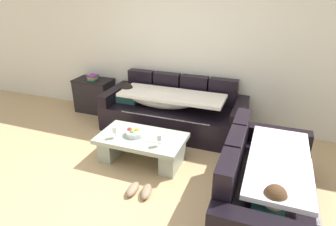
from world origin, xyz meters
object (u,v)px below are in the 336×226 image
couch_along_wall (171,111)px  wine_glass_near_left (115,130)px  wine_glass_near_right (159,138)px  pair_of_shoes (139,190)px  coffee_table (142,145)px  fruit_bowl (135,132)px  open_magazine (154,138)px  side_cabinet (95,95)px  couch_near_window (265,186)px  book_stack_on_cabinet (93,77)px

couch_along_wall → wine_glass_near_left: (-0.38, -1.20, 0.17)m
wine_glass_near_right → pair_of_shoes: 0.69m
coffee_table → wine_glass_near_right: 0.44m
wine_glass_near_right → pair_of_shoes: (-0.05, -0.52, -0.45)m
fruit_bowl → open_magazine: bearing=1.0°
couch_along_wall → wine_glass_near_left: couch_along_wall is taller
wine_glass_near_right → side_cabinet: size_ratio=0.23×
couch_near_window → wine_glass_near_left: size_ratio=11.20×
wine_glass_near_left → fruit_bowl: bearing=37.2°
fruit_bowl → pair_of_shoes: fruit_bowl is taller
wine_glass_near_left → side_cabinet: side_cabinet is taller
coffee_table → fruit_bowl: fruit_bowl is taller
couch_near_window → couch_along_wall: bearing=47.0°
fruit_bowl → coffee_table: bearing=-4.7°
couch_along_wall → couch_near_window: size_ratio=1.27×
wine_glass_near_left → pair_of_shoes: bearing=-40.8°
couch_along_wall → pair_of_shoes: size_ratio=7.24×
open_magazine → couch_along_wall: bearing=93.0°
coffee_table → wine_glass_near_left: bearing=-153.7°
book_stack_on_cabinet → couch_along_wall: bearing=-7.5°
coffee_table → fruit_bowl: 0.21m
wine_glass_near_left → couch_near_window: bearing=-8.4°
couch_near_window → wine_glass_near_right: size_ratio=11.20×
coffee_table → side_cabinet: size_ratio=1.67×
couch_near_window → wine_glass_near_left: 2.01m
book_stack_on_cabinet → wine_glass_near_right: bearing=-36.4°
coffee_table → side_cabinet: 2.05m
coffee_table → couch_near_window: bearing=-15.1°
side_cabinet → pair_of_shoes: (1.89, -1.94, -0.28)m
couch_near_window → pair_of_shoes: bearing=99.0°
couch_along_wall → wine_glass_near_right: bearing=-77.6°
couch_near_window → coffee_table: 1.73m
couch_along_wall → pair_of_shoes: (0.22, -1.72, -0.29)m
fruit_bowl → pair_of_shoes: (0.38, -0.68, -0.38)m
side_cabinet → couch_near_window: bearing=-27.7°
coffee_table → pair_of_shoes: size_ratio=3.69×
couch_along_wall → wine_glass_near_left: size_ratio=14.18×
pair_of_shoes → side_cabinet: bearing=134.2°
fruit_bowl → side_cabinet: bearing=140.0°
coffee_table → wine_glass_near_left: 0.44m
couch_near_window → book_stack_on_cabinet: size_ratio=8.99×
fruit_bowl → side_cabinet: (-1.51, 1.27, -0.10)m
couch_along_wall → open_magazine: 1.04m
couch_along_wall → wine_glass_near_left: 1.27m
wine_glass_near_left → book_stack_on_cabinet: 1.93m
wine_glass_near_left → wine_glass_near_right: (0.64, 0.01, 0.00)m
fruit_bowl → pair_of_shoes: bearing=-60.9°
wine_glass_near_left → wine_glass_near_right: 0.64m
couch_along_wall → fruit_bowl: bearing=-98.8°
couch_near_window → open_magazine: couch_near_window is taller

